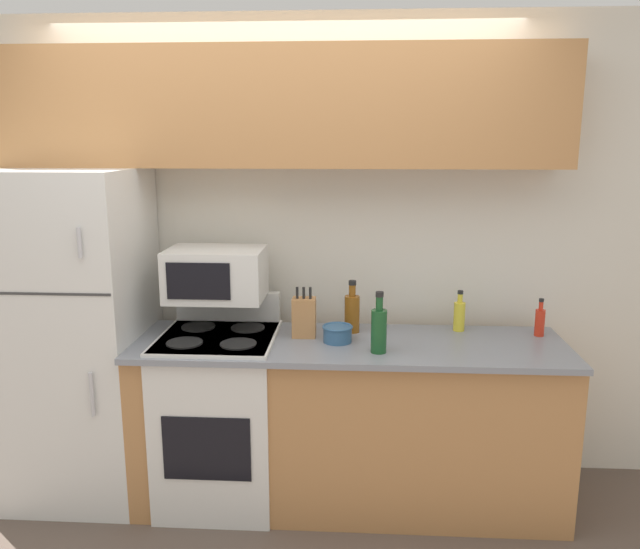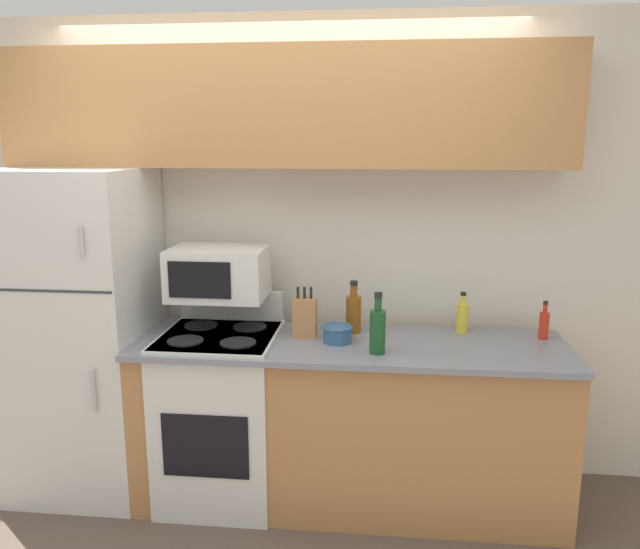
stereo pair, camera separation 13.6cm
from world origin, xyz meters
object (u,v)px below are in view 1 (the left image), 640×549
(microwave, at_px, (216,274))
(bottle_wine_green, at_px, (379,329))
(bowl, at_px, (337,333))
(bottle_hot_sauce, at_px, (540,321))
(refrigerator, at_px, (75,335))
(knife_block, at_px, (304,317))
(stove, at_px, (220,415))
(bottle_cooking_spray, at_px, (459,315))
(bottle_whiskey, at_px, (352,312))

(microwave, relative_size, bottle_wine_green, 1.67)
(microwave, height_order, bowl, microwave)
(microwave, relative_size, bowl, 3.20)
(bottle_wine_green, distance_m, bottle_hot_sauce, 0.90)
(refrigerator, distance_m, microwave, 0.83)
(refrigerator, distance_m, knife_block, 1.23)
(refrigerator, relative_size, bottle_wine_green, 5.83)
(knife_block, bearing_deg, bottle_wine_green, -30.34)
(stove, relative_size, microwave, 2.13)
(bottle_wine_green, height_order, bottle_cooking_spray, bottle_wine_green)
(refrigerator, xyz_separation_m, stove, (0.78, -0.05, -0.41))
(refrigerator, relative_size, bottle_whiskey, 6.25)
(bottle_hot_sauce, bearing_deg, bottle_wine_green, -159.75)
(microwave, distance_m, bottle_whiskey, 0.74)
(microwave, height_order, bottle_wine_green, microwave)
(microwave, relative_size, bottle_cooking_spray, 2.27)
(stove, relative_size, bottle_cooking_spray, 4.85)
(microwave, relative_size, bottle_hot_sauce, 2.50)
(bottle_whiskey, distance_m, bottle_cooking_spray, 0.58)
(stove, xyz_separation_m, microwave, (-0.02, 0.12, 0.74))
(refrigerator, bearing_deg, bottle_hot_sauce, 2.36)
(refrigerator, distance_m, bottle_wine_green, 1.62)
(bottle_whiskey, xyz_separation_m, bottle_hot_sauce, (0.98, -0.01, -0.03))
(bottle_hot_sauce, bearing_deg, knife_block, -175.81)
(microwave, bearing_deg, knife_block, -6.56)
(bottle_wine_green, relative_size, bottle_hot_sauce, 1.50)
(stove, bearing_deg, bottle_cooking_spray, 10.00)
(stove, height_order, knife_block, knife_block)
(stove, relative_size, bowl, 6.84)
(bottle_whiskey, bearing_deg, bottle_cooking_spray, 5.96)
(refrigerator, height_order, microwave, refrigerator)
(refrigerator, relative_size, microwave, 3.50)
(bowl, height_order, bottle_wine_green, bottle_wine_green)
(bowl, relative_size, bottle_wine_green, 0.52)
(bottle_cooking_spray, bearing_deg, microwave, -175.42)
(knife_block, relative_size, bottle_hot_sauce, 1.33)
(bottle_wine_green, bearing_deg, stove, 169.22)
(bowl, height_order, bottle_whiskey, bottle_whiskey)
(bottle_wine_green, bearing_deg, bottle_hot_sauce, 20.25)
(knife_block, distance_m, bottle_wine_green, 0.44)
(refrigerator, relative_size, stove, 1.64)
(knife_block, xyz_separation_m, bottle_cooking_spray, (0.82, 0.16, -0.02))
(knife_block, bearing_deg, refrigerator, -179.49)
(bowl, xyz_separation_m, bottle_cooking_spray, (0.64, 0.23, 0.04))
(stove, relative_size, knife_block, 4.01)
(bottle_wine_green, bearing_deg, knife_block, 149.66)
(microwave, distance_m, knife_block, 0.51)
(knife_block, xyz_separation_m, bowl, (0.18, -0.08, -0.06))
(microwave, xyz_separation_m, bottle_wine_green, (0.84, -0.28, -0.20))
(refrigerator, xyz_separation_m, bottle_hot_sauce, (2.45, 0.10, 0.09))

